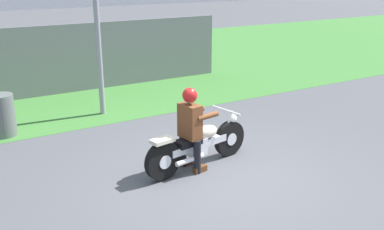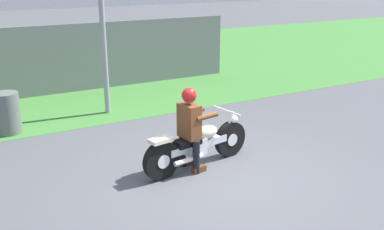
% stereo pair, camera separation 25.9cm
% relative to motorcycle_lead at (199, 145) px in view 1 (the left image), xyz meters
% --- Properties ---
extents(ground, '(120.00, 120.00, 0.00)m').
position_rel_motorcycle_lead_xyz_m(ground, '(0.12, -0.58, -0.39)').
color(ground, '#4C4C51').
extents(grass_verge, '(60.00, 12.00, 0.01)m').
position_rel_motorcycle_lead_xyz_m(grass_verge, '(0.12, 8.76, -0.38)').
color(grass_verge, '#3D7533').
rests_on(grass_verge, ground).
extents(motorcycle_lead, '(2.08, 0.71, 0.87)m').
position_rel_motorcycle_lead_xyz_m(motorcycle_lead, '(0.00, 0.00, 0.00)').
color(motorcycle_lead, black).
rests_on(motorcycle_lead, ground).
extents(rider_lead, '(0.60, 0.52, 1.39)m').
position_rel_motorcycle_lead_xyz_m(rider_lead, '(-0.17, -0.03, 0.43)').
color(rider_lead, black).
rests_on(rider_lead, ground).
extents(trash_can, '(0.51, 0.51, 0.84)m').
position_rel_motorcycle_lead_xyz_m(trash_can, '(-2.56, 3.21, 0.03)').
color(trash_can, '#595E5B').
rests_on(trash_can, ground).
extents(fence_segment, '(7.00, 0.06, 1.80)m').
position_rel_motorcycle_lead_xyz_m(fence_segment, '(0.48, 5.72, 0.51)').
color(fence_segment, slate).
rests_on(fence_segment, ground).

